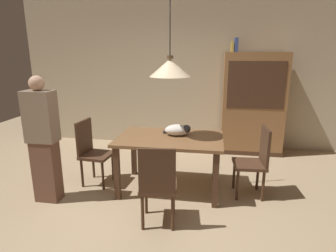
# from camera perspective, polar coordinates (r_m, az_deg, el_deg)

# --- Properties ---
(ground) EXTENTS (10.00, 10.00, 0.00)m
(ground) POSITION_cam_1_polar(r_m,az_deg,el_deg) (3.55, -2.79, -16.73)
(ground) COLOR tan
(back_wall) EXTENTS (6.40, 0.10, 2.90)m
(back_wall) POSITION_cam_1_polar(r_m,az_deg,el_deg) (5.66, 2.67, 10.68)
(back_wall) COLOR beige
(back_wall) RESTS_ON ground
(dining_table) EXTENTS (1.40, 0.90, 0.75)m
(dining_table) POSITION_cam_1_polar(r_m,az_deg,el_deg) (3.79, 0.37, -3.74)
(dining_table) COLOR brown
(dining_table) RESTS_ON ground
(chair_right_side) EXTENTS (0.43, 0.43, 0.93)m
(chair_right_side) POSITION_cam_1_polar(r_m,az_deg,el_deg) (3.85, 17.33, -6.34)
(chair_right_side) COLOR #472D1E
(chair_right_side) RESTS_ON ground
(chair_left_side) EXTENTS (0.43, 0.43, 0.93)m
(chair_left_side) POSITION_cam_1_polar(r_m,az_deg,el_deg) (4.16, -15.21, -4.58)
(chair_left_side) COLOR #472D1E
(chair_left_side) RESTS_ON ground
(chair_near_front) EXTENTS (0.44, 0.44, 0.93)m
(chair_near_front) POSITION_cam_1_polar(r_m,az_deg,el_deg) (3.04, -2.05, -11.41)
(chair_near_front) COLOR #472D1E
(chair_near_front) RESTS_ON ground
(cat_sleeping) EXTENTS (0.40, 0.28, 0.16)m
(cat_sleeping) POSITION_cam_1_polar(r_m,az_deg,el_deg) (3.83, 2.08, -0.79)
(cat_sleeping) COLOR silver
(cat_sleeping) RESTS_ON dining_table
(pendant_lamp) EXTENTS (0.52, 0.52, 1.30)m
(pendant_lamp) POSITION_cam_1_polar(r_m,az_deg,el_deg) (3.60, 0.40, 11.75)
(pendant_lamp) COLOR beige
(hutch_bookcase) EXTENTS (1.12, 0.45, 1.85)m
(hutch_bookcase) POSITION_cam_1_polar(r_m,az_deg,el_deg) (5.41, 16.76, 3.89)
(hutch_bookcase) COLOR olive
(hutch_bookcase) RESTS_ON ground
(book_yellow_short) EXTENTS (0.04, 0.20, 0.18)m
(book_yellow_short) POSITION_cam_1_polar(r_m,az_deg,el_deg) (5.28, 12.87, 15.37)
(book_yellow_short) COLOR gold
(book_yellow_short) RESTS_ON hutch_bookcase
(book_blue_wide) EXTENTS (0.06, 0.24, 0.24)m
(book_blue_wide) POSITION_cam_1_polar(r_m,az_deg,el_deg) (5.29, 13.61, 15.65)
(book_blue_wide) COLOR #384C93
(book_blue_wide) RESTS_ON hutch_bookcase
(person_standing) EXTENTS (0.36, 0.22, 1.59)m
(person_standing) POSITION_cam_1_polar(r_m,az_deg,el_deg) (3.79, -23.91, -2.72)
(person_standing) COLOR brown
(person_standing) RESTS_ON ground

